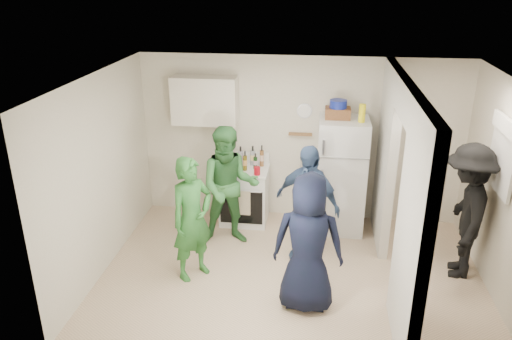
{
  "coord_description": "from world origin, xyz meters",
  "views": [
    {
      "loc": [
        0.25,
        -5.44,
        3.63
      ],
      "look_at": [
        -0.5,
        0.4,
        1.25
      ],
      "focal_mm": 35.0,
      "sensor_mm": 36.0,
      "label": 1
    }
  ],
  "objects_px": {
    "stove": "(244,195)",
    "wicker_basket": "(338,113)",
    "fridge": "(341,176)",
    "person_denim": "(307,204)",
    "person_green_center": "(229,187)",
    "person_nook": "(466,212)",
    "yellow_cup_stack_top": "(362,113)",
    "blue_bowl": "(338,104)",
    "person_navy": "(308,243)",
    "person_green_left": "(192,219)"
  },
  "relations": [
    {
      "from": "person_green_left",
      "to": "yellow_cup_stack_top",
      "type": "bearing_deg",
      "value": -16.01
    },
    {
      "from": "yellow_cup_stack_top",
      "to": "person_green_left",
      "type": "distance_m",
      "value": 2.69
    },
    {
      "from": "fridge",
      "to": "wicker_basket",
      "type": "bearing_deg",
      "value": 153.43
    },
    {
      "from": "yellow_cup_stack_top",
      "to": "wicker_basket",
      "type": "bearing_deg",
      "value": 154.89
    },
    {
      "from": "blue_bowl",
      "to": "yellow_cup_stack_top",
      "type": "relative_size",
      "value": 0.96
    },
    {
      "from": "person_denim",
      "to": "wicker_basket",
      "type": "bearing_deg",
      "value": 99.23
    },
    {
      "from": "fridge",
      "to": "person_nook",
      "type": "distance_m",
      "value": 1.8
    },
    {
      "from": "fridge",
      "to": "person_denim",
      "type": "height_order",
      "value": "fridge"
    },
    {
      "from": "wicker_basket",
      "to": "person_nook",
      "type": "distance_m",
      "value": 2.11
    },
    {
      "from": "fridge",
      "to": "yellow_cup_stack_top",
      "type": "relative_size",
      "value": 6.76
    },
    {
      "from": "yellow_cup_stack_top",
      "to": "person_navy",
      "type": "distance_m",
      "value": 2.2
    },
    {
      "from": "blue_bowl",
      "to": "person_navy",
      "type": "height_order",
      "value": "blue_bowl"
    },
    {
      "from": "blue_bowl",
      "to": "fridge",
      "type": "bearing_deg",
      "value": -26.57
    },
    {
      "from": "fridge",
      "to": "wicker_basket",
      "type": "height_order",
      "value": "wicker_basket"
    },
    {
      "from": "wicker_basket",
      "to": "person_navy",
      "type": "bearing_deg",
      "value": -98.89
    },
    {
      "from": "person_green_center",
      "to": "person_navy",
      "type": "bearing_deg",
      "value": -60.19
    },
    {
      "from": "blue_bowl",
      "to": "person_green_left",
      "type": "height_order",
      "value": "blue_bowl"
    },
    {
      "from": "blue_bowl",
      "to": "person_navy",
      "type": "relative_size",
      "value": 0.15
    },
    {
      "from": "stove",
      "to": "yellow_cup_stack_top",
      "type": "xyz_separation_m",
      "value": [
        1.65,
        -0.13,
        1.38
      ]
    },
    {
      "from": "person_denim",
      "to": "person_navy",
      "type": "distance_m",
      "value": 1.05
    },
    {
      "from": "stove",
      "to": "fridge",
      "type": "xyz_separation_m",
      "value": [
        1.43,
        -0.03,
        0.41
      ]
    },
    {
      "from": "fridge",
      "to": "wicker_basket",
      "type": "xyz_separation_m",
      "value": [
        -0.1,
        0.05,
        0.92
      ]
    },
    {
      "from": "fridge",
      "to": "person_green_left",
      "type": "distance_m",
      "value": 2.38
    },
    {
      "from": "blue_bowl",
      "to": "yellow_cup_stack_top",
      "type": "distance_m",
      "value": 0.36
    },
    {
      "from": "wicker_basket",
      "to": "person_green_center",
      "type": "relative_size",
      "value": 0.21
    },
    {
      "from": "stove",
      "to": "person_denim",
      "type": "bearing_deg",
      "value": -44.08
    },
    {
      "from": "person_navy",
      "to": "stove",
      "type": "bearing_deg",
      "value": -60.49
    },
    {
      "from": "yellow_cup_stack_top",
      "to": "person_green_center",
      "type": "height_order",
      "value": "yellow_cup_stack_top"
    },
    {
      "from": "person_green_center",
      "to": "person_nook",
      "type": "bearing_deg",
      "value": -17.8
    },
    {
      "from": "fridge",
      "to": "wicker_basket",
      "type": "distance_m",
      "value": 0.93
    },
    {
      "from": "person_green_left",
      "to": "person_nook",
      "type": "distance_m",
      "value": 3.35
    },
    {
      "from": "stove",
      "to": "fridge",
      "type": "distance_m",
      "value": 1.49
    },
    {
      "from": "person_denim",
      "to": "blue_bowl",
      "type": "bearing_deg",
      "value": 99.23
    },
    {
      "from": "stove",
      "to": "wicker_basket",
      "type": "distance_m",
      "value": 1.88
    },
    {
      "from": "blue_bowl",
      "to": "person_nook",
      "type": "relative_size",
      "value": 0.14
    },
    {
      "from": "stove",
      "to": "person_navy",
      "type": "height_order",
      "value": "person_navy"
    },
    {
      "from": "person_green_left",
      "to": "person_nook",
      "type": "xyz_separation_m",
      "value": [
        3.32,
        0.48,
        0.07
      ]
    },
    {
      "from": "yellow_cup_stack_top",
      "to": "fridge",
      "type": "bearing_deg",
      "value": 155.56
    },
    {
      "from": "person_green_left",
      "to": "person_denim",
      "type": "bearing_deg",
      "value": -26.94
    },
    {
      "from": "fridge",
      "to": "person_green_left",
      "type": "bearing_deg",
      "value": -140.69
    },
    {
      "from": "blue_bowl",
      "to": "person_green_left",
      "type": "bearing_deg",
      "value": -138.18
    },
    {
      "from": "wicker_basket",
      "to": "blue_bowl",
      "type": "bearing_deg",
      "value": 0.0
    },
    {
      "from": "fridge",
      "to": "person_denim",
      "type": "relative_size",
      "value": 1.05
    },
    {
      "from": "stove",
      "to": "blue_bowl",
      "type": "relative_size",
      "value": 3.6
    },
    {
      "from": "person_navy",
      "to": "yellow_cup_stack_top",
      "type": "bearing_deg",
      "value": -106.36
    },
    {
      "from": "yellow_cup_stack_top",
      "to": "person_denim",
      "type": "bearing_deg",
      "value": -130.02
    },
    {
      "from": "person_green_center",
      "to": "wicker_basket",
      "type": "bearing_deg",
      "value": 14.89
    },
    {
      "from": "yellow_cup_stack_top",
      "to": "person_green_left",
      "type": "bearing_deg",
      "value": -145.68
    },
    {
      "from": "fridge",
      "to": "person_green_left",
      "type": "xyz_separation_m",
      "value": [
        -1.84,
        -1.51,
        -0.05
      ]
    },
    {
      "from": "stove",
      "to": "yellow_cup_stack_top",
      "type": "bearing_deg",
      "value": -4.51
    }
  ]
}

